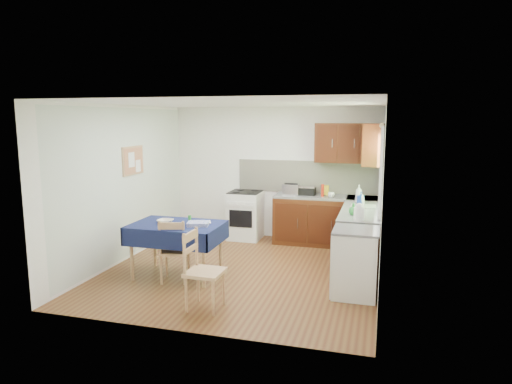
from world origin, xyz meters
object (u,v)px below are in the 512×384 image
(chair_near, at_px, (201,268))
(dish_rack, at_px, (363,206))
(kettle, at_px, (359,213))
(chair_far, at_px, (174,249))
(toaster, at_px, (291,190))
(sandwich_press, at_px, (307,190))
(dining_table, at_px, (177,231))

(chair_near, bearing_deg, dish_rack, -35.67)
(dish_rack, distance_m, kettle, 1.00)
(chair_far, height_order, kettle, kettle)
(toaster, xyz_separation_m, sandwich_press, (0.28, 0.10, -0.02))
(chair_near, bearing_deg, sandwich_press, -11.62)
(kettle, bearing_deg, dining_table, -170.84)
(dish_rack, bearing_deg, chair_near, -107.38)
(dining_table, bearing_deg, sandwich_press, 81.67)
(chair_far, height_order, toaster, toaster)
(chair_far, relative_size, sandwich_press, 3.17)
(chair_near, distance_m, kettle, 2.30)
(dining_table, distance_m, sandwich_press, 2.79)
(dining_table, bearing_deg, toaster, 85.78)
(chair_near, bearing_deg, chair_far, 45.26)
(toaster, bearing_deg, chair_near, -75.20)
(chair_far, distance_m, dish_rack, 3.02)
(chair_far, xyz_separation_m, dish_rack, (2.50, 1.64, 0.44))
(chair_near, distance_m, dish_rack, 3.00)
(kettle, bearing_deg, chair_near, -142.04)
(dish_rack, bearing_deg, chair_far, -127.20)
(toaster, bearing_deg, sandwich_press, 42.76)
(sandwich_press, xyz_separation_m, kettle, (1.02, -1.91, 0.03))
(sandwich_press, height_order, kettle, kettle)
(dish_rack, bearing_deg, kettle, -71.33)
(chair_near, height_order, sandwich_press, sandwich_press)
(dining_table, relative_size, chair_far, 1.43)
(chair_near, bearing_deg, dining_table, 39.80)
(toaster, relative_size, dish_rack, 0.74)
(toaster, relative_size, kettle, 1.18)
(chair_near, height_order, toaster, toaster)
(chair_far, bearing_deg, dish_rack, -160.29)
(chair_far, xyz_separation_m, toaster, (1.18, 2.45, 0.52))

